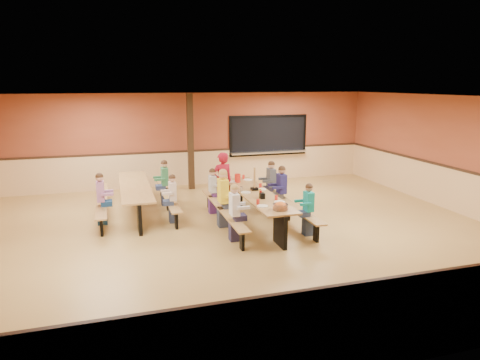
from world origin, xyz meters
name	(u,v)px	position (x,y,z in m)	size (l,w,h in m)	color
ground	(235,233)	(0.00, 0.00, 0.00)	(12.00, 12.00, 0.00)	olive
room_envelope	(235,204)	(0.00, 0.00, 0.69)	(12.04, 10.04, 3.02)	brown
kitchen_pass_through	(268,137)	(2.60, 4.96, 1.49)	(2.78, 0.28, 1.38)	black
structural_post	(191,142)	(-0.20, 4.40, 1.50)	(0.18, 0.18, 3.00)	black
cafeteria_table_main	(256,202)	(0.69, 0.57, 0.53)	(1.91, 3.70, 0.74)	olive
cafeteria_table_second	(135,193)	(-2.05, 2.25, 0.53)	(1.91, 3.70, 0.74)	olive
seated_child_white_left	(235,213)	(-0.14, -0.43, 0.61)	(0.37, 0.31, 1.22)	white
seated_adult_yellow	(223,199)	(-0.14, 0.55, 0.67)	(0.44, 0.36, 1.35)	yellow
seated_child_grey_left	(213,191)	(-0.14, 1.65, 0.58)	(0.35, 0.28, 1.16)	#B6B6B6
seated_child_teal_right	(308,210)	(1.51, -0.56, 0.58)	(0.34, 0.28, 1.16)	teal
seated_child_navy_right	(281,191)	(1.51, 1.02, 0.63)	(0.39, 0.32, 1.25)	navy
seated_child_char_right	(271,184)	(1.51, 1.77, 0.62)	(0.39, 0.32, 1.25)	#44484E
seated_child_purple_sec	(101,199)	(-2.88, 1.53, 0.62)	(0.38, 0.31, 1.23)	#A06394
seated_child_green_sec	(165,183)	(-1.23, 2.76, 0.62)	(0.38, 0.31, 1.24)	#347B4D
seated_child_tan_sec	(173,199)	(-1.23, 1.19, 0.58)	(0.35, 0.28, 1.17)	beige
standing_woman	(222,182)	(0.15, 1.79, 0.78)	(0.57, 0.37, 1.56)	maroon
punch_pitcher	(238,178)	(0.58, 1.81, 0.85)	(0.16, 0.16, 0.22)	red
chip_bowl	(280,206)	(0.72, -0.86, 0.81)	(0.32, 0.32, 0.15)	orange
napkin_dispenser	(262,196)	(0.66, 0.08, 0.80)	(0.10, 0.14, 0.13)	black
condiment_mustard	(260,192)	(0.69, 0.31, 0.82)	(0.06, 0.06, 0.17)	yellow
condiment_ketchup	(261,194)	(0.64, 0.15, 0.82)	(0.06, 0.06, 0.17)	#B2140F
table_paddle	(254,185)	(0.73, 0.86, 0.88)	(0.16, 0.16, 0.56)	black
place_settings	(256,191)	(0.69, 0.57, 0.80)	(0.65, 3.30, 0.11)	beige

